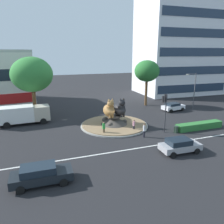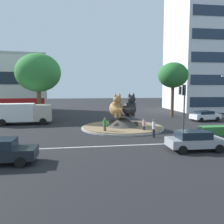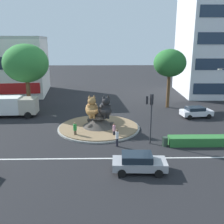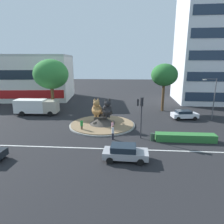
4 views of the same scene
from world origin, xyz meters
The scene contains 18 objects.
ground_plane centered at (0.00, 0.00, 0.00)m, with size 160.00×160.00×0.00m, color black.
lane_centreline centered at (0.00, -8.09, 0.00)m, with size 112.00×0.20×0.01m, color silver.
roundabout_island centered at (-0.01, 0.01, 0.45)m, with size 9.64×9.64×1.49m.
cat_statue_tabby centered at (-0.76, -0.05, 2.48)m, with size 1.78×2.85×2.70m.
cat_statue_black centered at (0.81, -0.18, 2.48)m, with size 1.85×2.84×2.72m.
traffic_light_mast centered at (5.27, -4.63, 3.72)m, with size 0.78×0.47×5.08m.
shophouse_block centered at (-22.27, 20.76, 5.39)m, with size 24.13×15.43×10.78m.
clipped_hedge_strip centered at (10.59, -5.23, 0.45)m, with size 6.97×1.20×0.90m, color #2D7033.
broadleaf_tree_behind_island centered at (10.41, 9.87, 6.76)m, with size 4.83×4.83×8.87m.
second_tree_near_tower centered at (-10.57, 8.58, 6.90)m, with size 6.42×6.42×9.66m.
streetlight_arm centered at (17.22, 4.37, 3.89)m, with size 2.11×0.27×6.65m.
pedestrian_white_shirt centered at (1.96, -5.40, 0.96)m, with size 0.30×0.30×1.76m.
pedestrian_pink_shirt centered at (1.74, -2.91, 0.83)m, with size 0.32×0.32×1.57m.
pedestrian_green_shirt centered at (-2.45, -2.78, 0.88)m, with size 0.37×0.37×1.68m.
hatchback_near_shophouse centered at (13.02, 4.35, 0.78)m, with size 4.33×2.54×1.45m.
parked_car_right centered at (3.48, -10.47, 0.79)m, with size 4.34×2.23×1.51m.
delivery_box_truck centered at (-12.35, 5.29, 1.53)m, with size 7.52×2.89×2.72m.
litter_bin centered at (6.70, -5.39, 0.45)m, with size 0.56×0.56×0.90m.
Camera 4 is at (3.55, -27.95, 9.17)m, focal length 31.89 mm.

